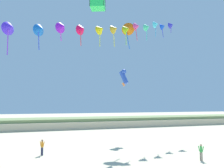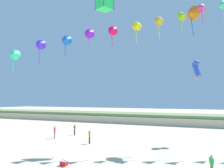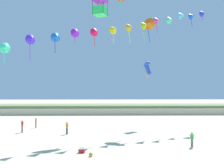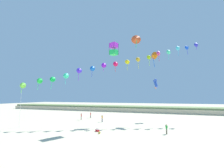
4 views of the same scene
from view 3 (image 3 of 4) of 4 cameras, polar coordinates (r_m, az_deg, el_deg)
The scene contains 11 objects.
dune_ridge at distance 58.94m, azimuth -1.78°, elevation -5.98°, with size 120.00×10.52×2.10m.
person_near_left at distance 31.82m, azimuth -10.79°, elevation -10.17°, with size 0.50×0.40×1.60m.
person_near_right at distance 34.64m, azimuth -20.80°, elevation -9.29°, with size 0.52×0.43×1.70m.
person_mid_center at distance 37.98m, azimuth -17.84°, elevation -8.73°, with size 0.21×0.54×1.55m.
person_far_left at distance 25.91m, azimuth 18.68°, elevation -12.28°, with size 0.42×0.44×1.51m.
kite_banner_string at distance 31.45m, azimuth -1.54°, elevation 12.92°, with size 35.42×22.10×19.74m.
large_kite_low_lead at distance 27.78m, azimuth -2.86°, elevation 18.50°, with size 1.74×1.74×2.38m.
large_kite_mid_trail at distance 38.61m, azimuth 8.58°, elevation 3.67°, with size 1.50×1.63×2.64m.
large_kite_outer_drift at distance 37.74m, azimuth 8.78°, elevation 14.15°, with size 1.89×1.46×3.94m.
beach_cooler at distance 22.82m, azimuth -7.30°, elevation -15.56°, with size 0.58×0.41×0.46m.
beach_ball at distance 21.53m, azimuth -5.13°, elevation -16.53°, with size 0.36×0.36×0.36m.
Camera 3 is at (0.56, -17.51, 5.83)m, focal length 38.00 mm.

